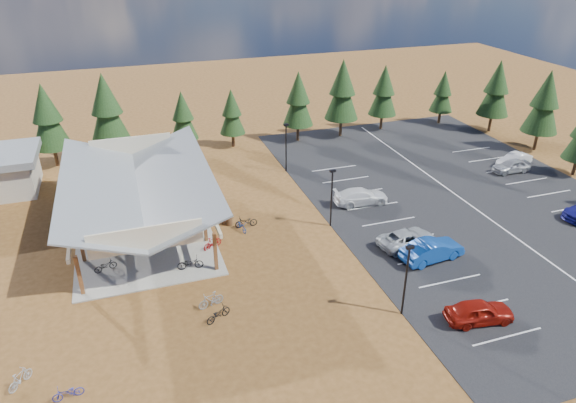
{
  "coord_description": "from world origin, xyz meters",
  "views": [
    {
      "loc": [
        -10.22,
        -32.54,
        21.64
      ],
      "look_at": [
        1.97,
        4.24,
        1.69
      ],
      "focal_mm": 32.0,
      "sensor_mm": 36.0,
      "label": 1
    }
  ],
  "objects_px": {
    "bike_16": "(246,222)",
    "car_1": "(432,250)",
    "bike_pavilion": "(137,185)",
    "bike_10": "(68,393)",
    "bike_1": "(102,228)",
    "lamp_post_0": "(406,276)",
    "car_0": "(479,312)",
    "car_3": "(361,196)",
    "bike_0": "(105,266)",
    "bike_2": "(122,212)",
    "car_9": "(514,160)",
    "trash_bin_0": "(225,219)",
    "bike_15": "(213,243)",
    "lamp_post_1": "(332,194)",
    "trash_bin_1": "(229,220)",
    "bike_12": "(218,314)",
    "bike_14": "(241,226)",
    "car_8": "(511,166)",
    "bike_13": "(211,300)",
    "bike_5": "(172,228)",
    "car_2": "(407,239)",
    "lamp_post_2": "(286,144)",
    "bike_3": "(122,196)",
    "bike_4": "(190,263)",
    "bike_6": "(180,202)",
    "bike_9": "(20,379)"
  },
  "relations": [
    {
      "from": "bike_0",
      "to": "bike_5",
      "type": "distance_m",
      "value": 6.57
    },
    {
      "from": "car_0",
      "to": "trash_bin_1",
      "type": "bearing_deg",
      "value": 44.09
    },
    {
      "from": "trash_bin_0",
      "to": "bike_16",
      "type": "distance_m",
      "value": 1.92
    },
    {
      "from": "bike_2",
      "to": "bike_3",
      "type": "distance_m",
      "value": 3.13
    },
    {
      "from": "bike_0",
      "to": "bike_14",
      "type": "relative_size",
      "value": 0.97
    },
    {
      "from": "lamp_post_1",
      "to": "bike_14",
      "type": "xyz_separation_m",
      "value": [
        -7.32,
        1.57,
        -2.53
      ]
    },
    {
      "from": "bike_1",
      "to": "bike_6",
      "type": "distance_m",
      "value": 7.24
    },
    {
      "from": "bike_15",
      "to": "car_3",
      "type": "height_order",
      "value": "car_3"
    },
    {
      "from": "trash_bin_0",
      "to": "bike_3",
      "type": "bearing_deg",
      "value": 139.46
    },
    {
      "from": "bike_pavilion",
      "to": "bike_10",
      "type": "relative_size",
      "value": 12.12
    },
    {
      "from": "lamp_post_1",
      "to": "car_3",
      "type": "bearing_deg",
      "value": 34.25
    },
    {
      "from": "bike_10",
      "to": "bike_13",
      "type": "distance_m",
      "value": 10.0
    },
    {
      "from": "lamp_post_0",
      "to": "car_0",
      "type": "relative_size",
      "value": 1.19
    },
    {
      "from": "bike_0",
      "to": "bike_5",
      "type": "bearing_deg",
      "value": -71.04
    },
    {
      "from": "car_0",
      "to": "car_3",
      "type": "xyz_separation_m",
      "value": [
        -0.02,
        17.03,
        -0.01
      ]
    },
    {
      "from": "bike_4",
      "to": "bike_14",
      "type": "relative_size",
      "value": 1.13
    },
    {
      "from": "lamp_post_1",
      "to": "lamp_post_2",
      "type": "height_order",
      "value": "same"
    },
    {
      "from": "bike_14",
      "to": "bike_0",
      "type": "bearing_deg",
      "value": -179.78
    },
    {
      "from": "bike_pavilion",
      "to": "car_3",
      "type": "height_order",
      "value": "bike_pavilion"
    },
    {
      "from": "bike_10",
      "to": "bike_15",
      "type": "relative_size",
      "value": 0.93
    },
    {
      "from": "lamp_post_1",
      "to": "trash_bin_1",
      "type": "height_order",
      "value": "lamp_post_1"
    },
    {
      "from": "bike_13",
      "to": "car_9",
      "type": "height_order",
      "value": "car_9"
    },
    {
      "from": "trash_bin_0",
      "to": "car_1",
      "type": "xyz_separation_m",
      "value": [
        13.56,
        -10.31,
        0.41
      ]
    },
    {
      "from": "lamp_post_0",
      "to": "bike_5",
      "type": "bearing_deg",
      "value": 130.83
    },
    {
      "from": "bike_0",
      "to": "lamp_post_0",
      "type": "bearing_deg",
      "value": -138.69
    },
    {
      "from": "bike_3",
      "to": "car_2",
      "type": "height_order",
      "value": "car_2"
    },
    {
      "from": "car_8",
      "to": "lamp_post_1",
      "type": "bearing_deg",
      "value": -77.7
    },
    {
      "from": "bike_12",
      "to": "car_0",
      "type": "xyz_separation_m",
      "value": [
        15.56,
        -5.3,
        0.29
      ]
    },
    {
      "from": "bike_9",
      "to": "car_0",
      "type": "distance_m",
      "value": 27.0
    },
    {
      "from": "bike_0",
      "to": "bike_2",
      "type": "height_order",
      "value": "bike_2"
    },
    {
      "from": "bike_16",
      "to": "car_1",
      "type": "relative_size",
      "value": 0.38
    },
    {
      "from": "car_2",
      "to": "car_9",
      "type": "height_order",
      "value": "car_9"
    },
    {
      "from": "bike_14",
      "to": "bike_15",
      "type": "bearing_deg",
      "value": -158.47
    },
    {
      "from": "lamp_post_2",
      "to": "bike_4",
      "type": "height_order",
      "value": "lamp_post_2"
    },
    {
      "from": "trash_bin_0",
      "to": "bike_15",
      "type": "bearing_deg",
      "value": -116.33
    },
    {
      "from": "bike_13",
      "to": "car_8",
      "type": "height_order",
      "value": "car_8"
    },
    {
      "from": "car_1",
      "to": "car_9",
      "type": "height_order",
      "value": "car_1"
    },
    {
      "from": "bike_6",
      "to": "car_9",
      "type": "distance_m",
      "value": 34.96
    },
    {
      "from": "car_1",
      "to": "bike_pavilion",
      "type": "bearing_deg",
      "value": 51.91
    },
    {
      "from": "trash_bin_0",
      "to": "lamp_post_2",
      "type": "bearing_deg",
      "value": 46.7
    },
    {
      "from": "car_2",
      "to": "bike_15",
      "type": "bearing_deg",
      "value": 65.57
    },
    {
      "from": "bike_2",
      "to": "car_2",
      "type": "height_order",
      "value": "car_2"
    },
    {
      "from": "bike_14",
      "to": "car_0",
      "type": "xyz_separation_m",
      "value": [
        11.51,
        -15.75,
        0.33
      ]
    },
    {
      "from": "car_0",
      "to": "car_1",
      "type": "xyz_separation_m",
      "value": [
        1.03,
        7.03,
        0.08
      ]
    },
    {
      "from": "bike_12",
      "to": "bike_14",
      "type": "height_order",
      "value": "bike_12"
    },
    {
      "from": "bike_10",
      "to": "car_3",
      "type": "xyz_separation_m",
      "value": [
        24.28,
        15.44,
        0.34
      ]
    },
    {
      "from": "bike_10",
      "to": "bike_16",
      "type": "xyz_separation_m",
      "value": [
        13.31,
        14.62,
        0.08
      ]
    },
    {
      "from": "bike_1",
      "to": "bike_10",
      "type": "relative_size",
      "value": 1.06
    },
    {
      "from": "lamp_post_2",
      "to": "bike_14",
      "type": "bearing_deg",
      "value": -125.06
    },
    {
      "from": "bike_0",
      "to": "bike_1",
      "type": "distance_m",
      "value": 5.67
    }
  ]
}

